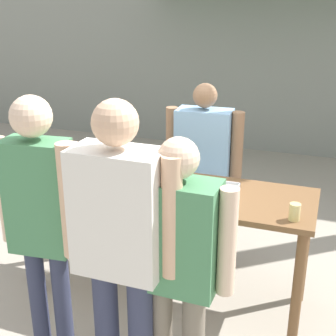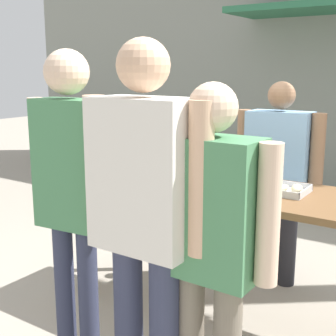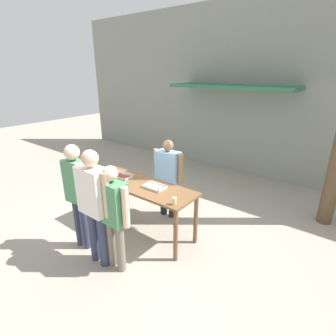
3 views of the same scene
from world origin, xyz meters
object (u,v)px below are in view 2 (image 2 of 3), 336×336
Objects in this scene: food_tray_buns at (277,188)px; person_customer_waiting_in_line at (145,205)px; condiment_jar_mustard at (94,170)px; person_customer_with_cup at (210,236)px; condiment_jar_ketchup at (103,171)px; food_tray_sausages at (168,173)px; person_server_behind_table at (278,168)px; person_customer_holding_hotdog at (72,184)px.

person_customer_waiting_in_line is at bearing -102.25° from food_tray_buns.
person_customer_waiting_in_line reaches higher than condiment_jar_mustard.
food_tray_buns is at bearing -84.70° from person_customer_with_cup.
person_customer_waiting_in_line reaches higher than food_tray_buns.
person_customer_waiting_in_line is (0.94, -0.77, 0.10)m from condiment_jar_ketchup.
food_tray_buns is at bearing 0.03° from food_tray_sausages.
condiment_jar_ketchup is 1.33m from person_server_behind_table.
food_tray_sausages is at bearing -130.45° from person_server_behind_table.
condiment_jar_ketchup is 0.04× the size of person_customer_with_cup.
person_customer_with_cup reaches higher than food_tray_buns.
person_server_behind_table reaches higher than condiment_jar_mustard.
food_tray_sausages is at bearing 36.21° from condiment_jar_ketchup.
person_customer_holding_hotdog is (0.04, -0.97, 0.13)m from food_tray_sausages.
condiment_jar_mustard is 0.04× the size of person_customer_holding_hotdog.
food_tray_buns is at bearing -133.61° from person_customer_holding_hotdog.
condiment_jar_mustard reaches higher than food_tray_buns.
food_tray_sausages is at bearing -93.41° from person_customer_holding_hotdog.
food_tray_buns is 1.20m from condiment_jar_ketchup.
condiment_jar_mustard is at bearing -26.57° from person_customer_with_cup.
food_tray_buns is 0.74m from person_server_behind_table.
person_customer_with_cup reaches higher than food_tray_sausages.
person_server_behind_table is at bearing 110.15° from food_tray_buns.
condiment_jar_mustard is 0.04× the size of person_server_behind_table.
person_customer_waiting_in_line reaches higher than condiment_jar_ketchup.
condiment_jar_ketchup reaches higher than food_tray_buns.
person_customer_with_cup is at bearing -48.16° from food_tray_sausages.
person_server_behind_table reaches higher than food_tray_buns.
person_customer_holding_hotdog reaches higher than food_tray_buns.
person_customer_holding_hotdog is at bearing -87.70° from food_tray_sausages.
food_tray_sausages is 0.88m from person_server_behind_table.
person_customer_holding_hotdog is at bearing -109.28° from person_server_behind_table.
condiment_jar_mustard and condiment_jar_ketchup have the same top height.
food_tray_buns is at bearing -101.96° from person_customer_waiting_in_line.
person_customer_with_cup is (0.83, 0.00, -0.12)m from person_customer_holding_hotdog.
condiment_jar_mustard is 0.86m from person_customer_holding_hotdog.
food_tray_buns is 1.24m from person_customer_holding_hotdog.
food_tray_sausages is 0.23× the size of person_customer_holding_hotdog.
food_tray_sausages is 1.20m from person_customer_waiting_in_line.
person_server_behind_table is 1.75m from person_customer_waiting_in_line.
person_customer_waiting_in_line is at bearing -61.38° from food_tray_sausages.
person_server_behind_table reaches higher than food_tray_sausages.
person_customer_holding_hotdog is 1.09× the size of person_customer_with_cup.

